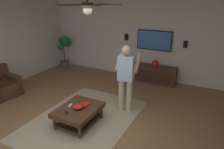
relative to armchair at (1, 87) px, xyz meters
The scene contains 17 objects.
ground_plane 3.09m from the armchair, 99.14° to the right, with size 9.04×9.04×0.00m, color olive.
wall_back_tv 4.64m from the armchair, 42.37° to the right, with size 0.10×7.29×2.81m, color silver.
area_rug 2.80m from the armchair, 88.52° to the right, with size 2.86×2.07×0.01m, color tan.
armchair is the anchor object (origin of this frame).
coffee_table 2.79m from the armchair, 92.63° to the right, with size 1.00×0.80×0.40m.
media_console 4.53m from the armchair, 48.70° to the right, with size 0.45×1.70×0.55m.
tv 4.82m from the armchair, 46.49° to the right, with size 0.05×1.14×0.64m.
person_standing 3.62m from the armchair, 75.98° to the right, with size 0.58×0.59×1.64m.
potted_plant_tall 2.90m from the armchair, ahead, with size 0.52×0.53×1.28m.
bowl 2.82m from the armchair, 93.27° to the right, with size 0.23×0.23×0.10m, color red.
remote_white 2.58m from the armchair, 93.18° to the right, with size 0.15×0.04×0.02m, color white.
remote_black 2.72m from the armchair, 98.69° to the right, with size 0.15×0.04×0.02m, color black.
book 2.86m from the armchair, 89.50° to the right, with size 0.22×0.16×0.04m, color red.
vase_round 4.65m from the armchair, 50.48° to the right, with size 0.22×0.22×0.22m, color red.
wall_speaker_left 5.55m from the armchair, 53.45° to the right, with size 0.06×0.12×0.22m, color black.
wall_speaker_right 4.19m from the armchair, 36.69° to the right, with size 0.06×0.12×0.22m, color black.
ceiling_fan 3.84m from the armchair, 92.57° to the right, with size 1.20×1.10×0.46m.
Camera 1 is at (-2.72, -2.17, 2.61)m, focal length 32.56 mm.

